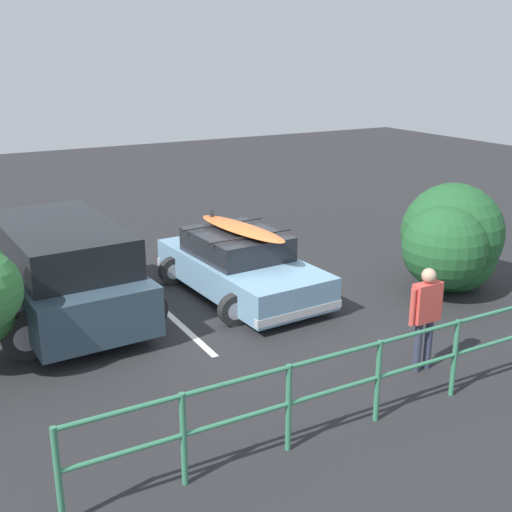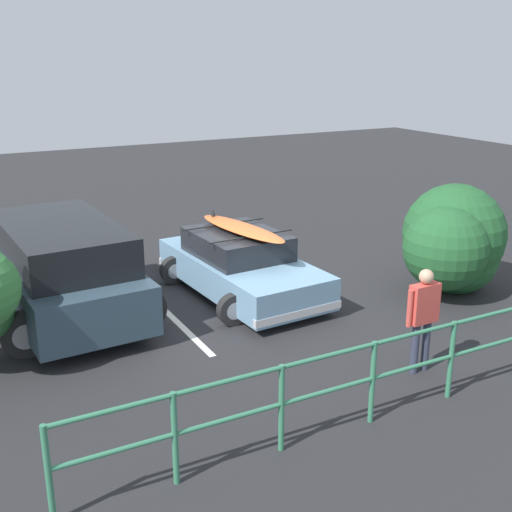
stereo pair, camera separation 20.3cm
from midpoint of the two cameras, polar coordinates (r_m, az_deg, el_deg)
ground_plane at (r=12.38m, az=-1.13°, el=-4.03°), size 44.00×44.00×0.02m
parking_stripe at (r=12.12m, az=-8.74°, el=-4.68°), size 0.12×4.49×0.00m
sedan_car at (r=12.57m, az=-1.89°, el=-0.80°), size 2.49×4.11×1.51m
suv_car at (r=11.86m, az=-17.30°, el=-1.18°), size 2.86×4.58×1.74m
person_bystander at (r=9.72m, az=14.29°, el=-4.66°), size 0.63×0.21×1.61m
railing_fence at (r=8.37m, az=10.14°, el=-9.91°), size 8.08×0.12×1.13m
bush_near_left at (r=13.24m, az=16.62°, el=0.94°), size 2.42×2.23×2.22m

